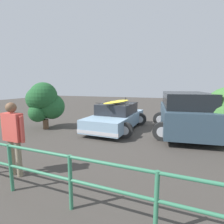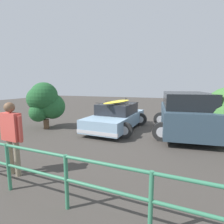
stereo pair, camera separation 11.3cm
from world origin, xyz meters
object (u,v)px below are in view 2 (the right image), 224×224
at_px(bush_near_left, 45,103).
at_px(sedan_car, 116,117).
at_px(person_bystander, 12,132).
at_px(suv_car, 185,113).

bearing_deg(bush_near_left, sedan_car, -163.13).
height_order(person_bystander, bush_near_left, bush_near_left).
distance_m(suv_car, person_bystander, 6.74).
bearing_deg(person_bystander, bush_near_left, -58.31).
height_order(suv_car, bush_near_left, bush_near_left).
relative_size(sedan_car, person_bystander, 2.37).
distance_m(person_bystander, bush_near_left, 4.88).
height_order(sedan_car, person_bystander, person_bystander).
height_order(sedan_car, suv_car, suv_car).
bearing_deg(sedan_car, person_bystander, 80.21).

